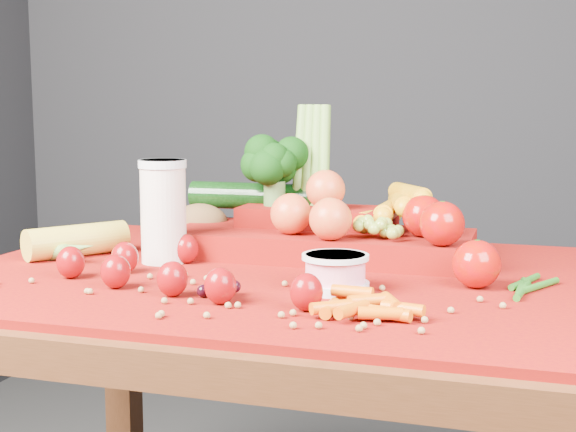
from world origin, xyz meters
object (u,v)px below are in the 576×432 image
(yogurt_bowl, at_px, (335,271))
(table, at_px, (284,337))
(produce_mound, at_px, (329,223))
(milk_glass, at_px, (163,208))

(yogurt_bowl, bearing_deg, table, 137.30)
(yogurt_bowl, xyz_separation_m, produce_mound, (-0.08, 0.26, 0.03))
(table, height_order, yogurt_bowl, yogurt_bowl)
(table, relative_size, yogurt_bowl, 11.19)
(milk_glass, xyz_separation_m, produce_mound, (0.25, 0.14, -0.04))
(table, distance_m, produce_mound, 0.23)
(table, xyz_separation_m, produce_mound, (0.03, 0.16, 0.17))
(table, bearing_deg, produce_mound, 78.17)
(table, distance_m, yogurt_bowl, 0.20)
(table, distance_m, milk_glass, 0.30)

